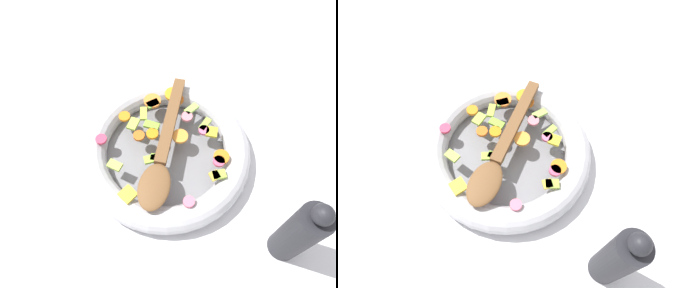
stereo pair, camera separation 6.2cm
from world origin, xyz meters
TOP-DOWN VIEW (x-y plane):
  - ground_plane at (0.00, 0.00)m, footprint 4.00×4.00m
  - skillet at (0.00, 0.00)m, footprint 0.33×0.33m
  - chopped_vegetables at (0.02, -0.01)m, footprint 0.27×0.25m
  - wooden_spoon at (-0.03, 0.01)m, footprint 0.29×0.10m
  - pepper_mill at (-0.18, -0.20)m, footprint 0.05×0.05m

SIDE VIEW (x-z plane):
  - ground_plane at x=0.00m, z-range 0.00..0.00m
  - skillet at x=0.00m, z-range 0.00..0.05m
  - chopped_vegetables at x=0.02m, z-range 0.05..0.06m
  - wooden_spoon at x=-0.03m, z-range 0.06..0.07m
  - pepper_mill at x=-0.18m, z-range -0.01..0.19m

